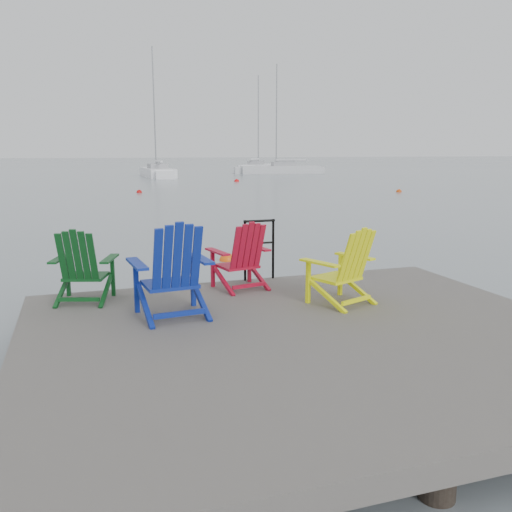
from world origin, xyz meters
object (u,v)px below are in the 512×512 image
object	(u,v)px
handrail	(259,244)
chair_red	(242,255)
buoy_b	(139,193)
sailboat_near	(157,173)
buoy_c	(399,192)
chair_blue	(173,270)
buoy_d	(237,181)
sailboat_mid	(257,168)
chair_yellow	(344,266)
chair_green	(82,266)
sailboat_far	(280,170)
buoy_a	(227,260)

from	to	relation	value
handrail	chair_red	xyz separation A→B (m)	(-0.42, -0.47, -0.07)
handrail	buoy_b	bearing A→B (deg)	87.84
sailboat_near	buoy_c	distance (m)	26.51
buoy_b	chair_blue	bearing A→B (deg)	-95.37
chair_blue	buoy_d	size ratio (longest dim) A/B	2.77
sailboat_mid	buoy_b	size ratio (longest dim) A/B	34.52
chair_yellow	buoy_b	size ratio (longest dim) A/B	2.88
chair_green	sailboat_mid	world-z (taller)	sailboat_mid
sailboat_near	chair_green	bearing A→B (deg)	-99.42
chair_green	sailboat_far	size ratio (longest dim) A/B	0.08
buoy_b	chair_green	bearing A→B (deg)	-97.75
sailboat_near	buoy_c	world-z (taller)	sailboat_near
buoy_b	buoy_d	distance (m)	12.89
chair_green	buoy_c	size ratio (longest dim) A/B	2.81
sailboat_mid	handrail	bearing A→B (deg)	-74.45
sailboat_near	chair_yellow	bearing A→B (deg)	-95.45
sailboat_mid	buoy_b	distance (m)	35.81
buoy_b	buoy_c	distance (m)	15.33
buoy_a	buoy_b	bearing A→B (deg)	88.96
sailboat_near	sailboat_mid	bearing A→B (deg)	39.23
chair_blue	sailboat_near	xyz separation A→B (m)	(6.34, 46.15, -0.71)
chair_green	chair_yellow	world-z (taller)	chair_yellow
chair_yellow	buoy_d	xyz separation A→B (m)	(9.07, 35.95, -0.99)
chair_yellow	buoy_c	xyz separation A→B (m)	(15.06, 22.07, -0.99)
handrail	chair_red	world-z (taller)	chair_red
sailboat_far	buoy_a	world-z (taller)	sailboat_far
sailboat_mid	sailboat_near	bearing A→B (deg)	-106.64
chair_yellow	handrail	bearing A→B (deg)	88.05
handrail	buoy_c	distance (m)	25.78
chair_yellow	buoy_a	world-z (taller)	chair_yellow
chair_green	buoy_c	distance (m)	27.74
sailboat_mid	buoy_b	bearing A→B (deg)	-85.60
chair_red	buoy_d	distance (m)	36.26
buoy_b	buoy_d	bearing A→B (deg)	47.54
handrail	chair_blue	distance (m)	2.13
chair_green	chair_yellow	size ratio (longest dim) A/B	0.98
chair_blue	buoy_c	bearing A→B (deg)	46.63
buoy_b	buoy_d	xyz separation A→B (m)	(8.71, 9.51, 0.00)
chair_green	sailboat_near	xyz separation A→B (m)	(7.31, 45.16, -0.62)
chair_red	buoy_c	size ratio (longest dim) A/B	2.81
sailboat_near	sailboat_far	xyz separation A→B (m)	(13.82, 3.55, 0.00)
chair_blue	sailboat_mid	xyz separation A→B (m)	(20.11, 57.48, -0.71)
chair_green	buoy_d	size ratio (longest dim) A/B	2.35
chair_green	sailboat_mid	bearing A→B (deg)	86.95
chair_red	chair_yellow	distance (m)	1.50
handrail	sailboat_near	world-z (taller)	sailboat_near
handrail	buoy_d	xyz separation A→B (m)	(9.64, 34.35, -1.04)
handrail	chair_blue	world-z (taller)	chair_blue
chair_blue	buoy_a	bearing A→B (deg)	63.39
chair_green	buoy_c	world-z (taller)	chair_green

